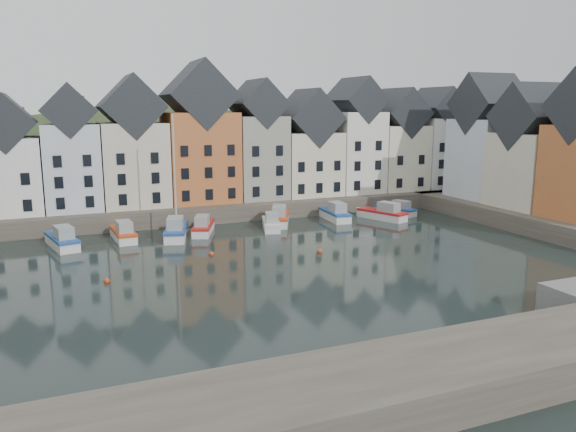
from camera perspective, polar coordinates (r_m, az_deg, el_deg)
ground at (r=48.02m, az=-0.64°, el=-5.85°), size 260.00×260.00×0.00m
far_quay at (r=75.75m, az=-9.16°, el=1.02°), size 90.00×16.00×2.00m
right_quay at (r=71.99m, az=26.81°, el=-0.55°), size 14.00×54.00×2.00m
near_wall at (r=25.36m, az=-3.16°, el=-19.57°), size 50.00×6.00×2.00m
hillside at (r=105.07m, az=-12.20°, el=-6.95°), size 153.60×70.40×64.00m
far_terrace at (r=73.70m, az=-6.54°, el=6.99°), size 72.37×8.16×17.78m
right_terrace at (r=73.65m, az=23.84°, el=6.16°), size 8.30×24.25×16.36m
mooring_buoys at (r=51.61m, az=-7.01°, el=-4.56°), size 20.50×5.50×0.50m
boat_b at (r=60.89m, az=-21.94°, el=-2.30°), size 3.44×6.94×2.56m
boat_c at (r=62.14m, az=-16.37°, el=-1.73°), size 2.31×6.39×2.42m
boat_d at (r=61.74m, az=-11.30°, el=-1.43°), size 4.02×7.35×13.42m
boat_e at (r=63.52m, az=-8.62°, el=-1.14°), size 4.03×6.44×2.37m
boat_f at (r=65.01m, az=-1.71°, el=-0.77°), size 3.51×6.21×2.28m
boat_g at (r=67.79m, az=-0.87°, el=-0.19°), size 4.75×7.14×2.64m
boat_h at (r=70.70m, az=4.76°, el=0.23°), size 2.69×6.90×2.59m
boat_i at (r=71.61m, az=9.67°, el=0.23°), size 4.28×6.86×2.52m
boat_j at (r=75.16m, az=11.01°, el=0.61°), size 3.66×5.90×2.17m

